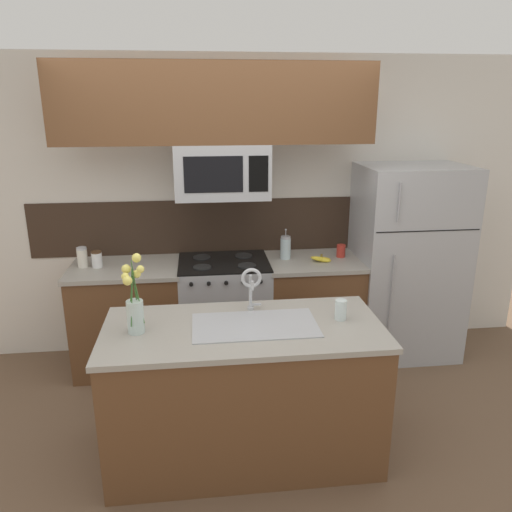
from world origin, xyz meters
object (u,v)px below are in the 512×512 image
object	(u,v)px
banana_bunch	(321,259)
sink_faucet	(251,283)
refrigerator	(406,262)
storage_jar_medium	(97,259)
microwave	(222,171)
stove_range	(225,312)
coffee_tin	(341,251)
storage_jar_tall	(82,257)
french_press	(285,248)
flower_vase	(135,308)
drinking_glass	(341,310)

from	to	relation	value
banana_bunch	sink_faucet	bearing A→B (deg)	-125.75
refrigerator	storage_jar_medium	distance (m)	2.66
microwave	storage_jar_medium	size ratio (longest dim) A/B	5.47
stove_range	coffee_tin	xyz separation A→B (m)	(1.03, 0.05, 0.50)
storage_jar_tall	banana_bunch	distance (m)	1.99
french_press	microwave	bearing A→B (deg)	-171.44
storage_jar_medium	microwave	bearing A→B (deg)	-1.88
refrigerator	storage_jar_tall	bearing A→B (deg)	179.67
banana_bunch	flower_vase	size ratio (longest dim) A/B	0.40
storage_jar_medium	banana_bunch	xyz separation A→B (m)	(1.87, -0.07, -0.05)
microwave	coffee_tin	bearing A→B (deg)	3.95
storage_jar_tall	flower_vase	xyz separation A→B (m)	(0.57, -1.29, 0.07)
coffee_tin	stove_range	bearing A→B (deg)	-177.21
stove_range	refrigerator	world-z (taller)	refrigerator
banana_bunch	drinking_glass	xyz separation A→B (m)	(-0.16, -1.16, 0.04)
stove_range	storage_jar_tall	world-z (taller)	storage_jar_tall
coffee_tin	banana_bunch	bearing A→B (deg)	-150.89
storage_jar_tall	french_press	world-z (taller)	french_press
microwave	coffee_tin	size ratio (longest dim) A/B	6.77
french_press	coffee_tin	xyz separation A→B (m)	(0.49, -0.01, -0.04)
stove_range	french_press	bearing A→B (deg)	6.37
microwave	refrigerator	world-z (taller)	microwave
microwave	flower_vase	world-z (taller)	microwave
storage_jar_tall	drinking_glass	bearing A→B (deg)	-34.53
coffee_tin	flower_vase	bearing A→B (deg)	-141.08
refrigerator	coffee_tin	size ratio (longest dim) A/B	15.49
coffee_tin	drinking_glass	bearing A→B (deg)	-106.03
refrigerator	drinking_glass	size ratio (longest dim) A/B	13.25
storage_jar_tall	french_press	size ratio (longest dim) A/B	0.62
sink_faucet	drinking_glass	world-z (taller)	sink_faucet
storage_jar_tall	coffee_tin	xyz separation A→B (m)	(2.19, 0.01, -0.03)
sink_faucet	drinking_glass	xyz separation A→B (m)	(0.54, -0.17, -0.13)
stove_range	french_press	world-z (taller)	french_press
flower_vase	stove_range	bearing A→B (deg)	64.93
stove_range	refrigerator	bearing A→B (deg)	0.71
stove_range	sink_faucet	world-z (taller)	sink_faucet
banana_bunch	french_press	bearing A→B (deg)	157.27
french_press	flower_vase	world-z (taller)	flower_vase
storage_jar_medium	flower_vase	world-z (taller)	flower_vase
refrigerator	banana_bunch	size ratio (longest dim) A/B	9.00
storage_jar_medium	drinking_glass	bearing A→B (deg)	-35.86
sink_faucet	storage_jar_tall	bearing A→B (deg)	139.86
storage_jar_medium	banana_bunch	distance (m)	1.87
storage_jar_medium	sink_faucet	size ratio (longest dim) A/B	0.44
microwave	french_press	size ratio (longest dim) A/B	2.79
storage_jar_tall	french_press	distance (m)	1.70
microwave	banana_bunch	xyz separation A→B (m)	(0.83, -0.04, -0.75)
storage_jar_tall	storage_jar_medium	xyz separation A→B (m)	(0.12, -0.02, -0.01)
banana_bunch	flower_vase	distance (m)	1.86
french_press	sink_faucet	world-z (taller)	sink_faucet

